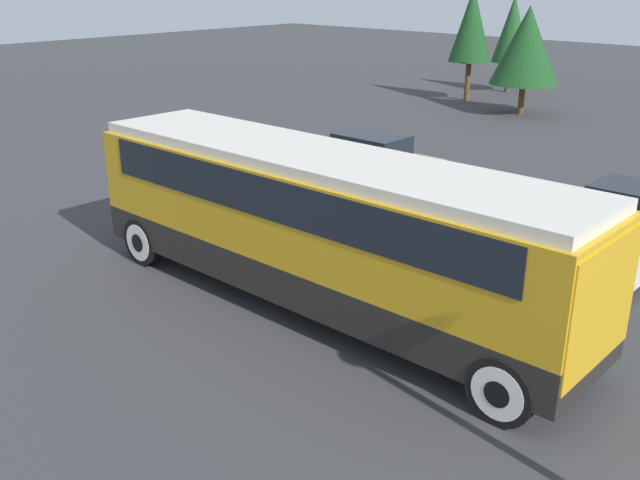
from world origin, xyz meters
TOP-DOWN VIEW (x-y plane):
  - ground_plane at (0.00, 0.00)m, footprint 120.00×120.00m
  - tour_bus at (0.10, 0.00)m, footprint 11.40×2.60m
  - parked_car_mid at (-5.33, 8.48)m, footprint 4.43×1.85m
  - parked_car_far at (2.35, 5.08)m, footprint 4.63×1.90m
  - tree_left at (-7.09, 22.04)m, footprint 3.21×3.21m
  - tree_center at (-11.09, 23.66)m, footprint 2.20×2.20m
  - tree_right at (-10.95, 27.80)m, footprint 2.09×2.09m

SIDE VIEW (x-z plane):
  - ground_plane at x=0.00m, z-range 0.00..0.00m
  - parked_car_far at x=2.35m, z-range 0.01..1.40m
  - parked_car_mid at x=-5.33m, z-range -0.01..1.43m
  - tour_bus at x=0.10m, z-range 0.34..3.59m
  - tree_left at x=-7.09m, z-range 0.72..5.76m
  - tree_right at x=-10.95m, z-range 0.82..6.13m
  - tree_center at x=-11.09m, z-range 1.00..6.80m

